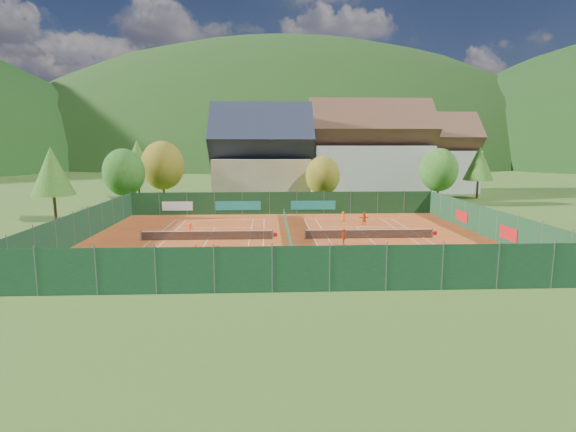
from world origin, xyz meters
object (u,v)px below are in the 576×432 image
(player_right_far_b, at_px, (364,219))
(player_left_far, at_px, (190,229))
(hotel_block_a, at_px, (369,155))
(player_right_far_a, at_px, (343,217))
(chalet, at_px, (262,161))
(player_left_mid, at_px, (218,254))
(hotel_block_b, at_px, (431,158))
(player_right_near, at_px, (344,237))
(player_left_near, at_px, (196,252))
(ball_hopper, at_px, (439,263))

(player_right_far_b, bearing_deg, player_left_far, 11.18)
(hotel_block_a, relative_size, player_right_far_a, 16.64)
(chalet, xyz_separation_m, player_left_mid, (-2.98, -38.93, -5.88))
(hotel_block_b, relative_size, player_right_near, 11.18)
(player_left_mid, relative_size, player_right_near, 0.97)
(player_right_near, height_order, player_right_far_a, player_right_near)
(player_left_near, xyz_separation_m, player_right_far_b, (17.07, 14.93, 0.11))
(player_left_near, bearing_deg, player_right_far_a, 39.34)
(player_right_near, xyz_separation_m, player_right_far_b, (4.16, 10.55, -0.05))
(chalet, xyz_separation_m, hotel_block_b, (33.00, 14.00, -0.01))
(ball_hopper, distance_m, player_right_far_b, 19.14)
(hotel_block_a, height_order, player_left_far, hotel_block_a)
(player_left_far, height_order, player_right_near, player_right_near)
(hotel_block_a, bearing_deg, player_right_far_a, -108.87)
(hotel_block_b, distance_m, player_left_far, 57.92)
(ball_hopper, distance_m, player_right_near, 10.24)
(hotel_block_b, distance_m, ball_hopper, 59.08)
(ball_hopper, distance_m, player_right_far_a, 21.41)
(player_left_near, xyz_separation_m, player_right_near, (12.91, 4.38, 0.16))
(ball_hopper, height_order, player_left_near, player_left_near)
(hotel_block_b, xyz_separation_m, player_right_far_a, (-23.02, -34.38, -5.97))
(player_left_far, bearing_deg, player_right_near, 169.66)
(chalet, bearing_deg, player_right_far_b, -61.59)
(ball_hopper, relative_size, player_right_far_a, 0.62)
(ball_hopper, bearing_deg, player_right_far_a, 99.80)
(chalet, bearing_deg, hotel_block_a, 17.53)
(player_left_far, distance_m, player_right_far_b, 19.85)
(chalet, height_order, player_right_near, chalet)
(chalet, xyz_separation_m, player_right_far_a, (9.98, -20.38, -5.98))
(player_left_near, height_order, player_right_far_b, player_right_far_b)
(hotel_block_b, relative_size, player_left_far, 13.25)
(player_left_near, height_order, player_right_far_a, player_right_far_a)
(player_left_near, distance_m, player_right_far_a, 22.59)
(player_left_mid, xyz_separation_m, player_left_far, (-4.12, 11.57, -0.10))
(hotel_block_a, distance_m, player_left_far, 42.89)
(player_left_mid, relative_size, player_left_far, 1.15)
(player_right_near, bearing_deg, hotel_block_a, 10.39)
(player_left_mid, height_order, player_right_far_b, player_left_mid)
(player_right_near, distance_m, player_right_far_b, 11.34)
(player_left_near, relative_size, player_right_near, 0.79)
(hotel_block_b, relative_size, player_right_far_b, 11.91)
(hotel_block_a, xyz_separation_m, player_right_far_b, (-6.88, -28.40, -6.66))
(player_left_far, distance_m, player_right_near, 16.06)
(player_left_near, distance_m, player_right_near, 13.63)
(hotel_block_a, xyz_separation_m, player_left_near, (-23.95, -43.33, -6.77))
(player_left_mid, bearing_deg, hotel_block_b, 66.82)
(hotel_block_a, relative_size, ball_hopper, 27.00)
(player_left_far, xyz_separation_m, player_right_near, (15.06, -5.58, 0.12))
(chalet, distance_m, player_left_far, 28.90)
(player_right_far_a, bearing_deg, player_left_near, 61.40)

